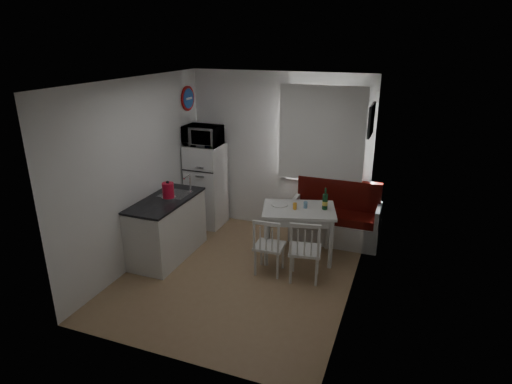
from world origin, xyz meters
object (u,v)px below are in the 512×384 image
dining_table (299,214)px  chair_right (304,245)px  kettle (168,190)px  wine_bottle (325,199)px  microwave (203,136)px  fridge (206,185)px  bench (335,222)px  chair_left (267,241)px  kitchen_counter (167,227)px

dining_table → chair_right: (0.25, -0.66, -0.14)m
kettle → wine_bottle: 2.24m
kettle → chair_right: bearing=-1.0°
wine_bottle → microwave: bearing=168.0°
dining_table → microwave: microwave is taller
chair_right → fridge: 2.41m
bench → chair_left: bearing=-115.8°
dining_table → chair_left: chair_left is taller
kettle → wine_bottle: size_ratio=0.83×
bench → fridge: bearing=-177.1°
dining_table → chair_right: 0.72m
dining_table → kettle: 1.90m
kitchen_counter → kettle: kettle is taller
chair_left → fridge: fridge is taller
kitchen_counter → wine_bottle: 2.33m
bench → microwave: microwave is taller
microwave → dining_table: bearing=-17.2°
chair_left → fridge: 2.00m
kitchen_counter → wine_bottle: size_ratio=4.13×
chair_right → wine_bottle: bearing=72.6°
fridge → bench: bearing=2.9°
chair_right → wine_bottle: (0.10, 0.76, 0.39)m
chair_right → kettle: kettle is taller
microwave → fridge: bearing=90.0°
chair_left → chair_right: bearing=-3.6°
chair_left → kettle: size_ratio=1.67×
kitchen_counter → microwave: (0.02, 1.19, 1.13)m
chair_right → fridge: size_ratio=0.34×
kitchen_counter → dining_table: (1.81, 0.64, 0.23)m
wine_bottle → dining_table: bearing=-164.1°
dining_table → chair_left: 0.72m
fridge → kettle: size_ratio=5.34×
kitchen_counter → kettle: (0.05, 0.01, 0.58)m
dining_table → chair_left: bearing=-126.8°
chair_left → wine_bottle: size_ratio=1.39×
dining_table → fridge: 1.89m
kitchen_counter → bench: kitchen_counter is taller
chair_right → microwave: size_ratio=0.81×
bench → chair_right: size_ratio=2.89×
kitchen_counter → kettle: 0.58m
chair_left → kettle: kettle is taller
chair_right → kitchen_counter: bearing=169.4°
bench → chair_left: 1.54m
dining_table → chair_right: chair_right is taller
kitchen_counter → microwave: size_ratio=2.24×
chair_right → bench: bearing=73.3°
chair_left → chair_right: 0.50m
microwave → chair_right: bearing=-30.8°
dining_table → chair_left: (-0.25, -0.66, -0.17)m
wine_bottle → fridge: bearing=166.7°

